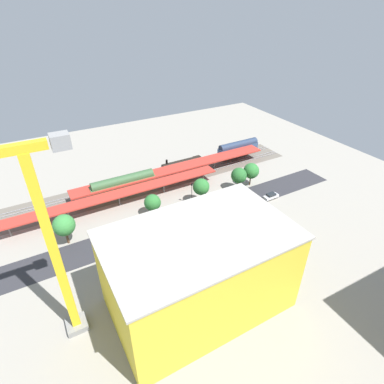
{
  "coord_description": "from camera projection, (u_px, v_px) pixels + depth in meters",
  "views": [
    {
      "loc": [
        32.04,
        62.65,
        50.6
      ],
      "look_at": [
        -1.01,
        2.49,
        7.74
      ],
      "focal_mm": 29.04,
      "sensor_mm": 36.0,
      "label": 1
    }
  ],
  "objects": [
    {
      "name": "track_rails",
      "position": [
        156.0,
        180.0,
        101.51
      ],
      "size": [
        98.84,
        7.79,
        0.12
      ],
      "color": "#9E9EA8",
      "rests_on": "ground"
    },
    {
      "name": "ground_plane",
      "position": [
        185.0,
        212.0,
        86.46
      ],
      "size": [
        158.15,
        158.15,
        0.0
      ],
      "primitive_type": "plane",
      "color": "gray",
      "rests_on": "ground"
    },
    {
      "name": "locomotive",
      "position": [
        184.0,
        164.0,
        107.42
      ],
      "size": [
        16.15,
        2.97,
        5.11
      ],
      "color": "black",
      "rests_on": "ground"
    },
    {
      "name": "construction_roof_slab",
      "position": [
        199.0,
        235.0,
        51.95
      ],
      "size": [
        32.84,
        20.67,
        0.4
      ],
      "primitive_type": "cube",
      "rotation": [
        0.0,
        0.0,
        0.01
      ],
      "color": "#ADA89E",
      "rests_on": "construction_building"
    },
    {
      "name": "parked_car_1",
      "position": [
        253.0,
        202.0,
        89.57
      ],
      "size": [
        4.12,
        2.02,
        1.7
      ],
      "color": "black",
      "rests_on": "ground"
    },
    {
      "name": "box_truck_0",
      "position": [
        156.0,
        251.0,
        70.55
      ],
      "size": [
        8.52,
        2.86,
        3.65
      ],
      "color": "black",
      "rests_on": "ground"
    },
    {
      "name": "platform_canopy_far",
      "position": [
        175.0,
        168.0,
        100.76
      ],
      "size": [
        66.84,
        6.02,
        4.01
      ],
      "color": "#B73328",
      "rests_on": "ground"
    },
    {
      "name": "parked_car_0",
      "position": [
        271.0,
        196.0,
        92.09
      ],
      "size": [
        4.82,
        2.05,
        1.67
      ],
      "color": "black",
      "rests_on": "ground"
    },
    {
      "name": "traffic_light",
      "position": [
        192.0,
        191.0,
        87.11
      ],
      "size": [
        0.5,
        0.36,
        7.33
      ],
      "color": "#333333",
      "rests_on": "ground"
    },
    {
      "name": "parked_car_5",
      "position": [
        172.0,
        229.0,
        79.1
      ],
      "size": [
        4.52,
        2.04,
        1.72
      ],
      "color": "black",
      "rests_on": "ground"
    },
    {
      "name": "parked_car_2",
      "position": [
        233.0,
        210.0,
        86.18
      ],
      "size": [
        4.25,
        1.76,
        1.73
      ],
      "color": "black",
      "rests_on": "ground"
    },
    {
      "name": "street_tree_0",
      "position": [
        201.0,
        187.0,
        87.36
      ],
      "size": [
        4.73,
        4.73,
        7.96
      ],
      "color": "brown",
      "rests_on": "ground"
    },
    {
      "name": "platform_canopy_near",
      "position": [
        118.0,
        194.0,
        87.42
      ],
      "size": [
        62.52,
        5.18,
        4.07
      ],
      "color": "#B73328",
      "rests_on": "ground"
    },
    {
      "name": "street_tree_1",
      "position": [
        239.0,
        176.0,
        93.95
      ],
      "size": [
        4.8,
        4.8,
        7.5
      ],
      "color": "brown",
      "rests_on": "ground"
    },
    {
      "name": "rail_bed",
      "position": [
        156.0,
        180.0,
        101.61
      ],
      "size": [
        98.98,
        14.23,
        0.01
      ],
      "primitive_type": "cube",
      "rotation": [
        0.0,
        0.0,
        0.01
      ],
      "color": "#665E54",
      "rests_on": "ground"
    },
    {
      "name": "parked_car_3",
      "position": [
        213.0,
        215.0,
        84.13
      ],
      "size": [
        4.68,
        1.91,
        1.8
      ],
      "color": "black",
      "rests_on": "ground"
    },
    {
      "name": "passenger_coach",
      "position": [
        238.0,
        148.0,
        116.09
      ],
      "size": [
        16.67,
        3.02,
        5.78
      ],
      "color": "black",
      "rests_on": "ground"
    },
    {
      "name": "street_tree_2",
      "position": [
        152.0,
        203.0,
        83.21
      ],
      "size": [
        4.54,
        4.54,
        6.39
      ],
      "color": "brown",
      "rests_on": "ground"
    },
    {
      "name": "freight_coach_far",
      "position": [
        123.0,
        184.0,
        93.35
      ],
      "size": [
        19.77,
        3.25,
        5.98
      ],
      "color": "black",
      "rests_on": "ground"
    },
    {
      "name": "street_tree_4",
      "position": [
        251.0,
        171.0,
        96.56
      ],
      "size": [
        4.91,
        4.91,
        7.51
      ],
      "color": "brown",
      "rests_on": "ground"
    },
    {
      "name": "box_truck_2",
      "position": [
        200.0,
        237.0,
        74.8
      ],
      "size": [
        9.88,
        3.04,
        3.58
      ],
      "color": "black",
      "rests_on": "ground"
    },
    {
      "name": "parked_car_4",
      "position": [
        194.0,
        223.0,
        81.22
      ],
      "size": [
        4.34,
        2.04,
        1.78
      ],
      "color": "black",
      "rests_on": "ground"
    },
    {
      "name": "tower_crane",
      "position": [
        41.0,
        242.0,
        44.91
      ],
      "size": [
        22.1,
        3.6,
        36.16
      ],
      "color": "gray",
      "rests_on": "ground"
    },
    {
      "name": "parked_car_6",
      "position": [
        147.0,
        239.0,
        75.82
      ],
      "size": [
        4.2,
        1.82,
        1.68
      ],
      "color": "black",
      "rests_on": "ground"
    },
    {
      "name": "street_tree_3",
      "position": [
        64.0,
        225.0,
        72.87
      ],
      "size": [
        5.22,
        5.22,
        7.99
      ],
      "color": "brown",
      "rests_on": "ground"
    },
    {
      "name": "construction_building",
      "position": [
        199.0,
        271.0,
        56.51
      ],
      "size": [
        32.24,
        20.07,
        16.82
      ],
      "primitive_type": "cube",
      "rotation": [
        0.0,
        0.0,
        0.01
      ],
      "color": "yellow",
      "rests_on": "ground"
    },
    {
      "name": "street_asphalt",
      "position": [
        189.0,
        217.0,
        84.54
      ],
      "size": [
        98.93,
        10.06,
        0.01
      ],
      "primitive_type": "cube",
      "rotation": [
        0.0,
        0.0,
        0.01
      ],
      "color": "#2D2D33",
      "rests_on": "ground"
    },
    {
      "name": "box_truck_1",
      "position": [
        160.0,
        252.0,
        70.54
      ],
      "size": [
        10.34,
        3.02,
        3.4
      ],
      "color": "black",
      "rests_on": "ground"
    }
  ]
}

